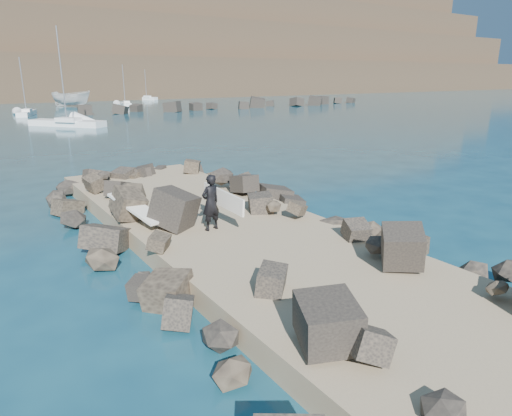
% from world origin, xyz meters
% --- Properties ---
extents(ground, '(800.00, 800.00, 0.00)m').
position_xyz_m(ground, '(0.00, 0.00, 0.00)').
color(ground, '#0F384C').
rests_on(ground, ground).
extents(jetty, '(6.00, 26.00, 0.60)m').
position_xyz_m(jetty, '(0.00, -2.00, 0.30)').
color(jetty, '#8C7759').
rests_on(jetty, ground).
extents(riprap_left, '(2.60, 22.00, 1.00)m').
position_xyz_m(riprap_left, '(-2.90, -1.50, 0.50)').
color(riprap_left, black).
rests_on(riprap_left, ground).
extents(riprap_right, '(2.60, 22.00, 1.00)m').
position_xyz_m(riprap_right, '(2.90, -1.50, 0.50)').
color(riprap_right, black).
rests_on(riprap_right, ground).
extents(breakwater_secondary, '(52.00, 4.00, 1.20)m').
position_xyz_m(breakwater_secondary, '(35.00, 55.00, 0.60)').
color(breakwater_secondary, black).
rests_on(breakwater_secondary, ground).
extents(headland, '(360.00, 140.00, 32.00)m').
position_xyz_m(headland, '(10.00, 160.00, 16.00)').
color(headland, '#2D4919').
rests_on(headland, ground).
extents(surfboard_resting, '(1.19, 2.57, 0.08)m').
position_xyz_m(surfboard_resting, '(-2.53, 2.17, 1.04)').
color(surfboard_resting, white).
rests_on(surfboard_resting, riprap_left).
extents(boat_imported, '(7.20, 6.53, 2.74)m').
position_xyz_m(boat_imported, '(11.38, 75.32, 1.37)').
color(boat_imported, silver).
rests_on(boat_imported, ground).
extents(surfer_with_board, '(0.92, 2.18, 1.76)m').
position_xyz_m(surfer_with_board, '(-0.73, 0.33, 1.49)').
color(surfer_with_board, black).
rests_on(surfer_with_board, jetty).
extents(sailboat_c, '(6.92, 7.97, 10.30)m').
position_xyz_m(sailboat_c, '(3.36, 40.86, 0.35)').
color(sailboat_c, white).
rests_on(sailboat_c, ground).
extents(sailboat_f, '(3.70, 5.33, 6.74)m').
position_xyz_m(sailboat_f, '(30.50, 89.56, 0.35)').
color(sailboat_f, white).
rests_on(sailboat_f, ground).
extents(sailboat_b, '(3.38, 6.49, 7.76)m').
position_xyz_m(sailboat_b, '(1.73, 58.10, 0.35)').
color(sailboat_b, white).
rests_on(sailboat_b, ground).
extents(sailboat_d, '(2.29, 6.04, 7.25)m').
position_xyz_m(sailboat_d, '(19.45, 70.60, 0.35)').
color(sailboat_d, white).
rests_on(sailboat_d, ground).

